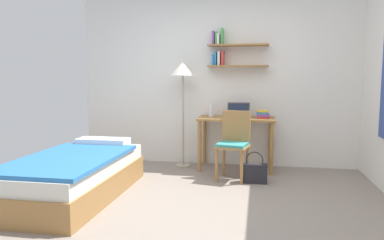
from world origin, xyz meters
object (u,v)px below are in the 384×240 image
Objects in this scene: laptop at (238,114)px; water_bottle at (211,110)px; book_stack at (263,114)px; handbag at (254,172)px; bed at (75,176)px; desk_chair at (234,142)px; standing_lamp at (183,74)px; desk at (236,127)px.

laptop is 0.40m from water_bottle.
book_stack is 0.55× the size of handbag.
water_bottle is at bearing 133.92° from handbag.
bed is 2.01m from desk_chair.
standing_lamp is 4.88× the size of laptop.
bed is 4.85× the size of handbag.
standing_lamp reaches higher than bed.
desk is 4.87× the size of book_stack.
desk_chair reaches higher than book_stack.
laptop reaches higher than handbag.
water_bottle reaches higher than desk.
handbag is at bearing -33.36° from standing_lamp.
water_bottle is at bearing 50.04° from bed.
laptop is at bearing -3.35° from standing_lamp.
book_stack reaches higher than handbag.
desk_chair is (0.00, -0.51, -0.13)m from desk.
desk_chair is 0.70m from book_stack.
desk_chair is at bearing -89.96° from desk.
standing_lamp is at bearing 60.94° from bed.
book_stack is (0.37, -0.01, 0.19)m from desk.
desk_chair is 2.21× the size of handbag.
book_stack is at bearing -0.63° from laptop.
bed is at bearing -155.24° from handbag.
standing_lamp is at bearing 146.64° from handbag.
desk is at bearing -3.18° from standing_lamp.
laptop reaches higher than book_stack.
standing_lamp is at bearing 176.82° from desk.
laptop is at bearing 179.37° from book_stack.
bed is 2.15m from water_bottle.
desk is (1.69, 1.57, 0.38)m from bed.
desk_chair is 4.32× the size of water_bottle.
handbag is (0.25, -0.66, -0.68)m from laptop.
desk_chair is at bearing -34.93° from standing_lamp.
handbag is at bearing -28.45° from desk_chair.
book_stack is (2.07, 1.56, 0.58)m from bed.
laptop is (0.03, -0.00, 0.19)m from desk.
book_stack is (0.37, 0.50, 0.32)m from desk_chair.
standing_lamp is (0.90, 1.61, 1.14)m from bed.
standing_lamp reaches higher than water_bottle.
standing_lamp is 0.67m from water_bottle.
book_stack is at bearing 37.08° from bed.
handbag is at bearing -46.08° from water_bottle.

